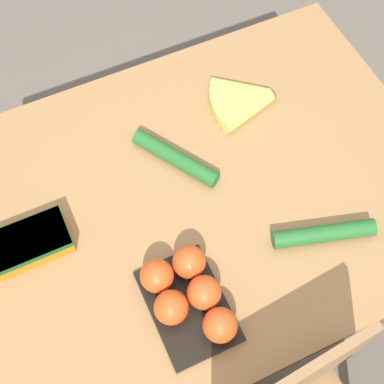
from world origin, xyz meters
The scene contains 7 objects.
ground_plane centered at (0.00, 0.00, 0.00)m, with size 12.00×12.00×0.00m, color #665B51.
dining_table centered at (0.00, 0.00, 0.68)m, with size 1.38×0.98×0.77m.
banana_bunch centered at (-0.27, -0.22, 0.79)m, with size 0.20×0.20×0.04m.
tomato_pack centered at (0.13, 0.25, 0.82)m, with size 0.18×0.27×0.09m.
carrot_bag centered at (0.43, -0.04, 0.80)m, with size 0.20×0.12×0.05m.
cucumber_near centered at (-0.01, -0.12, 0.80)m, with size 0.18×0.25×0.05m.
cucumber_far centered at (-0.26, 0.25, 0.80)m, with size 0.27×0.12×0.05m.
Camera 1 is at (0.28, 0.61, 2.05)m, focal length 50.00 mm.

